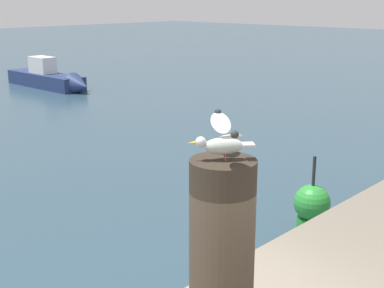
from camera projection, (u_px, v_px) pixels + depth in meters
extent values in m
cylinder|color=#382D23|center=(222.00, 242.00, 3.28)|extent=(0.40, 0.40, 1.03)
cylinder|color=#C66A60|center=(224.00, 156.00, 3.15)|extent=(0.01, 0.01, 0.04)
cylinder|color=#C66A60|center=(226.00, 158.00, 3.12)|extent=(0.01, 0.01, 0.04)
ellipsoid|color=silver|center=(223.00, 146.00, 3.12)|extent=(0.23, 0.22, 0.10)
sphere|color=silver|center=(201.00, 142.00, 3.10)|extent=(0.06, 0.06, 0.06)
cone|color=yellow|center=(191.00, 143.00, 3.09)|extent=(0.05, 0.04, 0.02)
cube|color=silver|center=(248.00, 144.00, 3.13)|extent=(0.11, 0.11, 0.01)
ellipsoid|color=silver|center=(221.00, 123.00, 3.26)|extent=(0.25, 0.26, 0.10)
sphere|color=#2D2D2D|center=(218.00, 112.00, 3.35)|extent=(0.04, 0.04, 0.04)
ellipsoid|color=silver|center=(231.00, 137.00, 2.93)|extent=(0.25, 0.26, 0.10)
sphere|color=#2D2D2D|center=(235.00, 135.00, 2.81)|extent=(0.04, 0.04, 0.04)
cube|color=navy|center=(46.00, 80.00, 22.45)|extent=(1.05, 4.29, 0.57)
cone|color=navy|center=(80.00, 86.00, 20.85)|extent=(0.93, 0.93, 0.93)
cube|color=white|center=(42.00, 65.00, 22.38)|extent=(0.67, 1.13, 0.67)
cylinder|color=green|center=(310.00, 228.00, 8.33)|extent=(0.44, 0.44, 0.35)
sphere|color=green|center=(312.00, 203.00, 8.22)|extent=(0.56, 0.56, 0.56)
cylinder|color=#2D2D2D|center=(314.00, 172.00, 8.09)|extent=(0.05, 0.05, 0.50)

